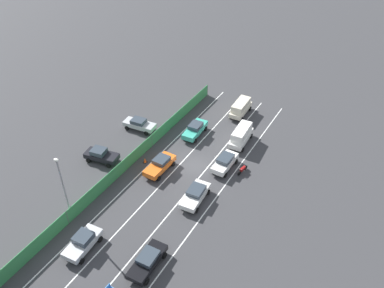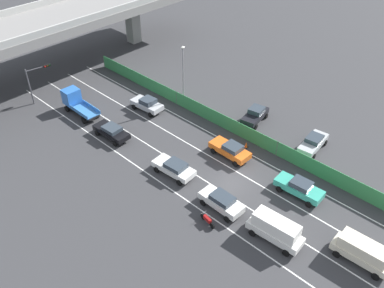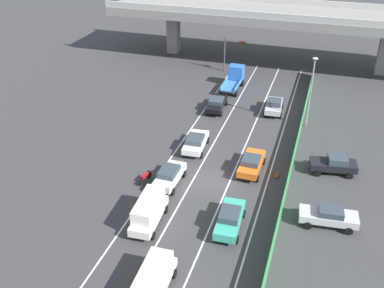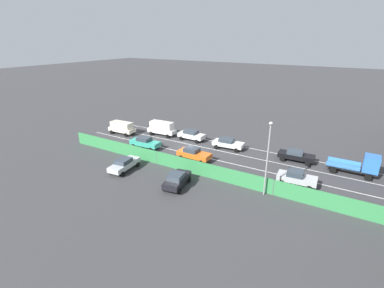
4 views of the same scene
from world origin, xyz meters
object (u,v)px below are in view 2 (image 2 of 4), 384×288
object	(u,v)px
car_sedan_silver	(147,104)
flatbed_truck_blue	(76,102)
car_hatchback_white	(221,201)
street_lamp	(183,71)
car_van_cream	(363,251)
car_van_white	(275,229)
traffic_cone	(246,145)
car_taxi_orange	(230,150)
motorcycle	(207,220)
parked_sedan_dark	(255,115)
traffic_light	(37,77)
car_sedan_white	(174,168)
car_sedan_black	(112,131)
parked_wagon_silver	(313,142)
car_taxi_teal	(299,187)

from	to	relation	value
car_sedan_silver	flatbed_truck_blue	distance (m)	8.82
car_hatchback_white	street_lamp	xyz separation A→B (m)	(10.62, 15.32, 3.87)
car_hatchback_white	car_van_cream	world-z (taller)	car_van_cream
car_van_white	traffic_cone	bearing A→B (deg)	48.10
car_hatchback_white	car_taxi_orange	bearing A→B (deg)	33.32
flatbed_truck_blue	motorcycle	xyz separation A→B (m)	(-2.63, -24.28, -0.92)
parked_sedan_dark	traffic_light	size ratio (longest dim) A/B	0.91
car_sedan_white	car_sedan_black	bearing A→B (deg)	92.53
car_taxi_orange	flatbed_truck_blue	xyz separation A→B (m)	(-6.19, 19.66, 0.48)
flatbed_truck_blue	parked_wagon_silver	world-z (taller)	flatbed_truck_blue
car_van_cream	parked_wagon_silver	world-z (taller)	car_van_cream
traffic_light	car_taxi_teal	bearing A→B (deg)	-76.76
car_hatchback_white	parked_sedan_dark	distance (m)	15.37
car_hatchback_white	parked_sedan_dark	bearing A→B (deg)	24.99
car_van_cream	parked_sedan_dark	xyz separation A→B (m)	(10.60, 18.45, -0.27)
car_sedan_silver	car_hatchback_white	world-z (taller)	car_sedan_silver
car_sedan_black	car_sedan_silver	xyz separation A→B (m)	(6.65, 1.42, 0.06)
motorcycle	parked_wagon_silver	xyz separation A→B (m)	(16.10, -1.13, 0.43)
street_lamp	traffic_cone	bearing A→B (deg)	-97.95
car_sedan_silver	parked_wagon_silver	size ratio (longest dim) A/B	0.94
car_sedan_silver	car_sedan_white	bearing A→B (deg)	-119.14
car_van_white	traffic_cone	distance (m)	13.01
parked_sedan_dark	street_lamp	bearing A→B (deg)	110.56
flatbed_truck_blue	traffic_cone	bearing A→B (deg)	-66.52
traffic_cone	parked_wagon_silver	bearing A→B (deg)	-48.69
car_hatchback_white	parked_sedan_dark	xyz separation A→B (m)	(13.93, 6.49, 0.00)
car_sedan_white	street_lamp	distance (m)	14.01
car_sedan_black	car_sedan_white	xyz separation A→B (m)	(0.43, -9.74, 0.02)
car_van_cream	car_taxi_teal	world-z (taller)	car_van_cream
car_sedan_silver	traffic_light	distance (m)	14.29
car_sedan_black	car_sedan_silver	bearing A→B (deg)	12.06
car_sedan_silver	car_van_cream	bearing A→B (deg)	-96.29
car_sedan_silver	motorcycle	bearing A→B (deg)	-116.14
flatbed_truck_blue	street_lamp	xyz separation A→B (m)	(10.23, -8.66, 3.41)
street_lamp	car_van_cream	bearing A→B (deg)	-104.95
car_taxi_orange	traffic_light	distance (m)	26.37
car_hatchback_white	car_taxi_orange	distance (m)	7.86
traffic_light	street_lamp	bearing A→B (deg)	-49.55
car_taxi_orange	car_van_cream	size ratio (longest dim) A/B	0.97
car_hatchback_white	car_sedan_silver	bearing A→B (deg)	69.58
flatbed_truck_blue	car_sedan_white	bearing A→B (deg)	-89.99
car_taxi_teal	flatbed_truck_blue	distance (m)	28.83
car_sedan_silver	parked_wagon_silver	world-z (taller)	car_sedan_silver
car_taxi_teal	motorcycle	distance (m)	9.63
car_van_white	traffic_light	xyz separation A→B (m)	(-1.71, 34.95, 2.19)
car_sedan_black	street_lamp	size ratio (longest dim) A/B	0.59
motorcycle	street_lamp	xyz separation A→B (m)	(12.86, 15.62, 4.33)
car_taxi_orange	parked_wagon_silver	distance (m)	9.27
car_hatchback_white	traffic_cone	world-z (taller)	car_hatchback_white
car_sedan_silver	traffic_cone	xyz separation A→B (m)	(2.43, -13.70, -0.59)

